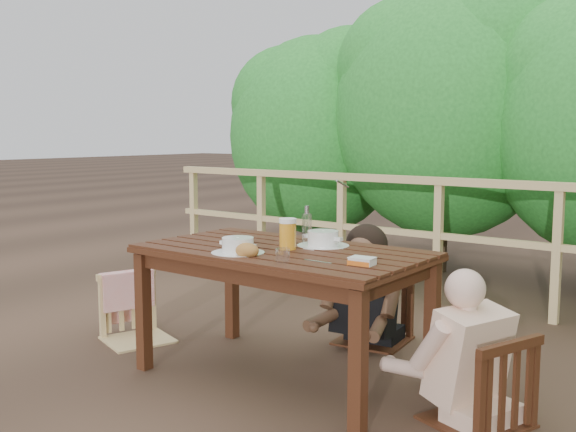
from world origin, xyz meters
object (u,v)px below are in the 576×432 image
Objects in this scene: chair_left at (136,280)px; bottle at (307,226)px; table at (283,315)px; butter_tub at (362,262)px; bread_roll at (247,251)px; diner_right at (486,301)px; chair_right at (479,336)px; soup_near at (238,246)px; tumbler at (283,257)px; soup_far at (323,239)px; beer_glass at (288,235)px; chair_far at (374,276)px; woman at (376,251)px.

bottle is (1.17, 0.26, 0.42)m from chair_left.
table is 12.91× the size of butter_tub.
butter_tub is at bearing -30.39° from bottle.
diner_right is at bearing 17.61° from bread_roll.
diner_right is (0.03, 0.00, 0.17)m from chair_right.
chair_right is 0.71× the size of diner_right.
table is 1.14m from diner_right.
soup_near is 3.42× the size of tumbler.
bottle is at bearing -76.56° from chair_right.
soup_far is 3.54× the size of tumbler.
tumbler is (0.20, -0.30, -0.05)m from beer_glass.
soup_near is (-1.19, -0.32, 0.34)m from chair_right.
bread_roll is at bearing -21.12° from soup_near.
bread_roll is at bearing -101.97° from chair_far.
woman is 0.91m from beer_glass.
diner_right is 4.19× the size of soup_near.
woman is at bearing -34.06° from chair_left.
diner_right is 1.12m from bottle.
chair_far is at bearing 111.80° from butter_tub.
chair_far is 4.77× the size of beer_glass.
butter_tub is (0.50, -0.99, 0.31)m from chair_far.
bread_roll is 1.12× the size of butter_tub.
diner_right is (1.03, -0.78, 0.16)m from chair_far.
beer_glass reaches higher than butter_tub.
beer_glass is at bearing -84.72° from bottle.
butter_tub is (1.73, -0.07, 0.33)m from chair_left.
soup_near is 0.10m from bread_roll.
diner_right reaches higher than chair_far.
chair_left is 1.12m from soup_near.
soup_far is 0.57m from butter_tub.
chair_far reaches higher than tumbler.
chair_left is (-1.15, -0.06, 0.05)m from table.
soup_near is at bearing -106.72° from bottle.
chair_right is at bearing 18.06° from bread_roll.
beer_glass is at bearing -99.85° from chair_far.
tumbler is at bearing -6.81° from bread_roll.
table is at bearing -95.79° from bottle.
beer_glass is at bearing 80.21° from woman.
soup_near is at bearing 73.16° from woman.
table is 0.45m from beer_glass.
bread_roll reaches higher than butter_tub.
bread_roll is at bearing -171.25° from butter_tub.
woman is 1.17m from bread_roll.
chair_far reaches higher than chair_right.
butter_tub is at bearing -13.06° from beer_glass.
soup_near is 0.51m from soup_far.
diner_right is 1.01m from soup_far.
soup_far is (1.28, 0.27, 0.35)m from chair_left.
chair_left reaches higher than bread_roll.
beer_glass is at bearing -68.81° from chair_left.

